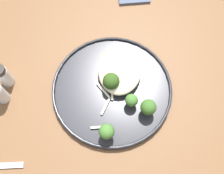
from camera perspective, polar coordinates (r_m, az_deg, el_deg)
name	(u,v)px	position (r m, az deg, el deg)	size (l,w,h in m)	color
ground	(104,137)	(1.32, -1.78, -11.73)	(6.00, 6.00, 0.00)	#665B51
wooden_dining_table	(98,92)	(0.68, -3.36, -1.10)	(1.40, 1.00, 0.74)	brown
dinner_plate	(112,89)	(0.59, 0.00, -0.43)	(0.29, 0.29, 0.02)	#232328
noodle_bed	(120,69)	(0.59, 1.88, 4.29)	(0.14, 0.11, 0.03)	beige
seared_scallop_half_hidden	(106,58)	(0.61, -1.42, 6.86)	(0.03, 0.03, 0.02)	#E5C689
seared_scallop_center_golden	(120,78)	(0.59, 1.97, 2.11)	(0.03, 0.03, 0.01)	#DBB77A
seared_scallop_tiny_bay	(130,74)	(0.59, 4.15, 3.03)	(0.03, 0.03, 0.01)	beige
seared_scallop_large_seared	(119,59)	(0.61, 1.68, 6.64)	(0.03, 0.03, 0.01)	#E5C689
broccoli_floret_small_sprig	(107,132)	(0.52, -1.26, -10.47)	(0.03, 0.03, 0.05)	#89A356
broccoli_floret_split_head	(131,101)	(0.55, 4.60, -3.19)	(0.03, 0.03, 0.04)	#89A356
broccoli_floret_front_edge	(111,81)	(0.56, -0.20, 1.33)	(0.04, 0.04, 0.05)	#89A356
broccoli_floret_center_pile	(148,108)	(0.55, 8.53, -4.81)	(0.04, 0.04, 0.05)	#89A356
onion_sliver_curled_piece	(103,90)	(0.58, -2.03, -0.82)	(0.05, 0.01, 0.00)	silver
onion_sliver_short_strip	(112,89)	(0.58, 0.00, -0.57)	(0.05, 0.01, 0.00)	silver
onion_sliver_long_sliver	(101,127)	(0.55, -2.71, -9.42)	(0.04, 0.01, 0.00)	silver
onion_sliver_pale_crescent	(106,106)	(0.57, -1.53, -4.54)	(0.04, 0.01, 0.00)	silver
pepper_shaker	(3,76)	(0.63, -24.17, 2.43)	(0.03, 0.03, 0.07)	white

